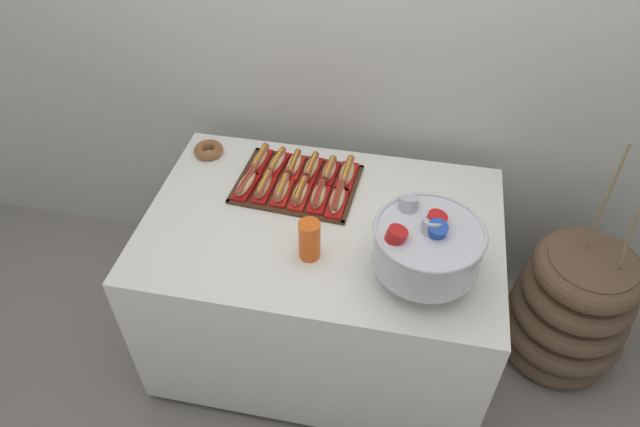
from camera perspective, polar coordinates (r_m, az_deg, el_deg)
ground_plane at (r=2.78m, az=0.21°, el=-12.37°), size 10.00×10.00×0.00m
back_wall at (r=2.38m, az=3.25°, el=18.53°), size 6.00×0.10×2.60m
buffet_table at (r=2.45m, az=0.23°, el=-6.98°), size 1.36×0.91×0.78m
floor_vase at (r=2.73m, az=23.58°, el=-8.66°), size 0.52×0.52×1.21m
serving_tray at (r=2.33m, az=-2.29°, el=2.91°), size 0.50×0.39×0.01m
hot_dog_0 at (r=2.31m, az=-7.37°, el=2.95°), size 0.08×0.18×0.06m
hot_dog_1 at (r=2.28m, az=-5.62°, el=2.70°), size 0.06×0.16×0.06m
hot_dog_2 at (r=2.26m, az=-3.82°, el=2.36°), size 0.06×0.16×0.06m
hot_dog_3 at (r=2.24m, az=-2.00°, el=2.04°), size 0.07×0.17×0.06m
hot_dog_4 at (r=2.23m, az=-0.15°, el=1.70°), size 0.07×0.16×0.06m
hot_dog_5 at (r=2.21m, az=1.73°, el=1.39°), size 0.07×0.18×0.06m
hot_dog_6 at (r=2.42m, az=-6.01°, el=5.40°), size 0.07×0.18×0.06m
hot_dog_7 at (r=2.40m, az=-4.32°, el=5.11°), size 0.08×0.17×0.06m
hot_dog_8 at (r=2.38m, az=-2.60°, el=4.85°), size 0.07×0.16×0.06m
hot_dog_9 at (r=2.37m, az=-0.86°, el=4.58°), size 0.07×0.17×0.06m
hot_dog_10 at (r=2.35m, az=0.90°, el=4.25°), size 0.07×0.16×0.06m
hot_dog_11 at (r=2.34m, az=2.69°, el=4.01°), size 0.07×0.19×0.06m
punch_bowl at (r=1.92m, az=10.55°, el=-3.07°), size 0.37×0.37×0.27m
cup_stack at (r=2.00m, az=-1.05°, el=-2.64°), size 0.08×0.08×0.16m
donut at (r=2.53m, az=-11.04°, el=6.23°), size 0.13×0.13×0.04m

